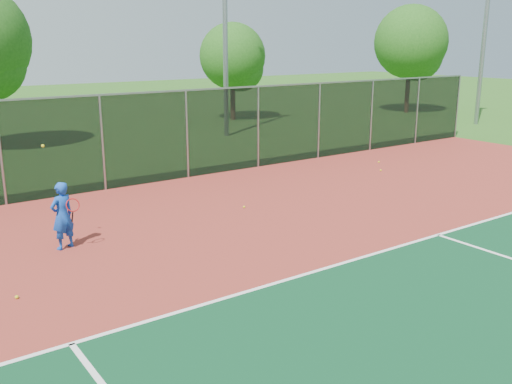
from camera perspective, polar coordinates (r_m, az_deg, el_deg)
ground at (r=11.58m, az=23.54°, el=-9.94°), size 120.00×120.00×0.00m
court_apron at (r=12.60m, az=15.78°, el=-7.17°), size 30.00×20.00×0.02m
fence_back at (r=19.77m, az=-6.92°, el=5.85°), size 30.00×0.06×3.03m
tennis_player at (r=13.59m, az=-18.80°, el=-2.24°), size 0.66×0.68×2.42m
practice_ball_2 at (r=22.78m, az=12.18°, el=2.95°), size 0.07×0.07×0.07m
practice_ball_4 at (r=16.21m, az=-1.20°, el=-1.50°), size 0.07×0.07×0.07m
practice_ball_5 at (r=11.53m, az=-22.81°, el=-9.66°), size 0.07×0.07×0.07m
practice_ball_7 at (r=21.32m, az=12.37°, el=2.14°), size 0.07×0.07×0.07m
tree_back_mid at (r=34.65m, az=-2.17°, el=13.14°), size 3.91×3.91×5.74m
tree_back_right at (r=39.73m, az=15.36°, el=13.96°), size 4.75×4.75×6.97m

